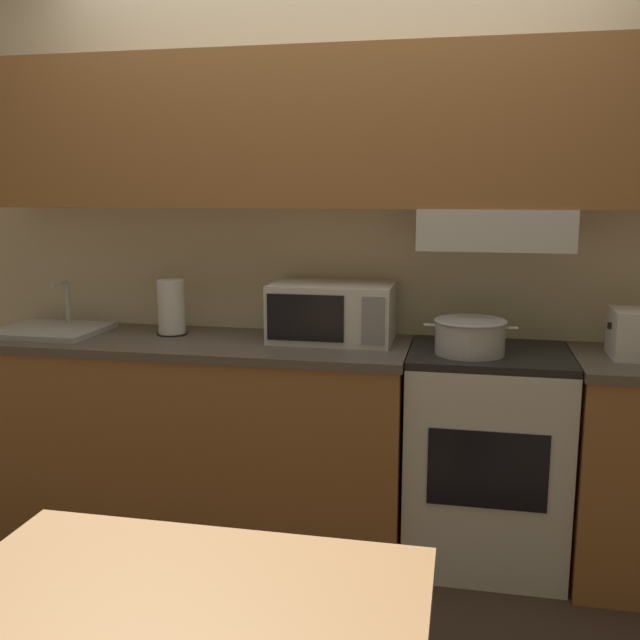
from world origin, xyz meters
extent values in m
plane|color=#3D2D23|center=(0.00, 0.00, 0.00)|extent=(16.00, 16.00, 0.00)
cube|color=beige|center=(0.00, 0.03, 1.27)|extent=(5.41, 0.05, 2.55)
cube|color=#A36B38|center=(0.00, -0.16, 1.76)|extent=(3.01, 0.32, 0.62)
cube|color=silver|center=(0.68, -0.16, 1.36)|extent=(0.60, 0.34, 0.16)
cube|color=#A36B38|center=(-0.58, -0.28, 0.42)|extent=(1.86, 0.56, 0.85)
cube|color=brown|center=(-0.58, -0.28, 0.87)|extent=(1.88, 0.58, 0.04)
cube|color=#A36B38|center=(1.26, -0.28, 0.42)|extent=(0.49, 0.56, 0.85)
cube|color=silver|center=(0.68, -0.27, 0.43)|extent=(0.63, 0.53, 0.86)
cube|color=black|center=(0.68, -0.27, 0.87)|extent=(0.63, 0.53, 0.03)
cube|color=black|center=(0.68, -0.54, 0.49)|extent=(0.44, 0.01, 0.30)
cylinder|color=black|center=(0.54, -0.37, 0.88)|extent=(0.09, 0.09, 0.01)
cylinder|color=black|center=(0.83, -0.37, 0.88)|extent=(0.09, 0.09, 0.01)
cylinder|color=black|center=(0.54, -0.16, 0.88)|extent=(0.09, 0.09, 0.01)
cylinder|color=black|center=(0.83, -0.16, 0.88)|extent=(0.09, 0.09, 0.01)
cylinder|color=#B7BABF|center=(0.61, -0.33, 0.95)|extent=(0.27, 0.27, 0.13)
torus|color=#B7BABF|center=(0.61, -0.33, 1.02)|extent=(0.28, 0.28, 0.01)
cylinder|color=#B7BABF|center=(0.45, -0.33, 0.99)|extent=(0.05, 0.01, 0.01)
cylinder|color=#B7BABF|center=(0.76, -0.33, 0.99)|extent=(0.05, 0.01, 0.01)
cube|color=silver|center=(0.03, -0.18, 1.01)|extent=(0.51, 0.33, 0.24)
cube|color=black|center=(-0.05, -0.35, 1.01)|extent=(0.32, 0.01, 0.19)
cube|color=gray|center=(0.23, -0.35, 1.01)|extent=(0.09, 0.01, 0.19)
cube|color=black|center=(1.13, -0.27, 1.01)|extent=(0.01, 0.02, 0.02)
cube|color=black|center=(1.17, -0.27, 1.07)|extent=(0.03, 0.15, 0.01)
cube|color=black|center=(1.22, -0.27, 1.07)|extent=(0.03, 0.15, 0.01)
cube|color=#B7BABF|center=(-1.23, -0.28, 0.90)|extent=(0.45, 0.39, 0.02)
cube|color=#4C4F54|center=(-1.23, -0.30, 0.90)|extent=(0.38, 0.29, 0.01)
cylinder|color=#B7BABF|center=(-1.23, -0.14, 1.00)|extent=(0.02, 0.02, 0.19)
cylinder|color=#B7BABF|center=(-1.23, -0.20, 1.10)|extent=(0.02, 0.12, 0.02)
cylinder|color=black|center=(-0.69, -0.20, 0.89)|extent=(0.14, 0.14, 0.01)
cylinder|color=white|center=(-0.69, -0.20, 1.01)|extent=(0.12, 0.12, 0.24)
cube|color=#B27F4C|center=(0.05, -1.98, 0.71)|extent=(0.97, 0.72, 0.04)
camera|label=1|loc=(0.58, -3.11, 1.52)|focal=40.00mm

